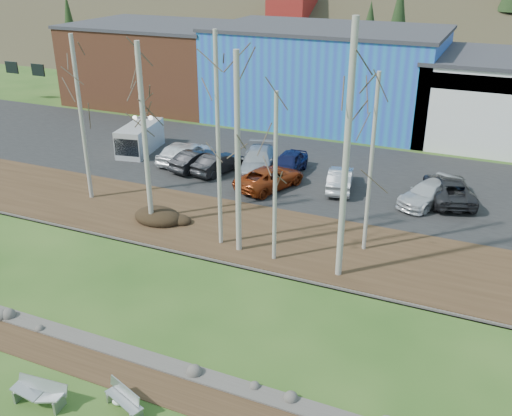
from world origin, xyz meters
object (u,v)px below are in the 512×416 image
at_px(car_6, 449,189).
at_px(car_9, 218,163).
at_px(car_0, 180,152).
at_px(car_7, 428,194).
at_px(car_3, 258,161).
at_px(car_5, 340,179).
at_px(car_2, 270,178).
at_px(car_8, 190,153).
at_px(bench_intact, 124,399).
at_px(seagull, 117,402).
at_px(car_4, 288,163).
at_px(car_1, 196,160).
at_px(bench_damaged, 40,393).
at_px(street_lamp, 143,127).
at_px(van_grey, 139,139).

relative_size(car_6, car_9, 1.28).
bearing_deg(car_0, car_7, 179.65).
relative_size(car_3, car_5, 1.26).
bearing_deg(car_5, car_2, 9.12).
bearing_deg(car_8, car_6, -176.69).
xyz_separation_m(car_2, car_9, (-4.40, 1.14, -0.01)).
height_order(bench_intact, car_0, car_0).
bearing_deg(seagull, car_6, 66.42).
bearing_deg(car_4, bench_intact, -84.07).
bearing_deg(car_2, car_1, 9.87).
bearing_deg(car_3, car_5, -24.54).
distance_m(bench_damaged, car_2, 21.21).
xyz_separation_m(car_3, car_8, (-5.21, -0.48, -0.02)).
bearing_deg(car_1, street_lamp, 29.38).
height_order(car_4, car_7, car_4).
bearing_deg(bench_damaged, car_5, 74.46).
height_order(street_lamp, car_9, street_lamp).
relative_size(bench_intact, van_grey, 0.34).
bearing_deg(bench_intact, car_3, 122.08).
distance_m(car_3, car_9, 2.80).
height_order(street_lamp, car_6, street_lamp).
bearing_deg(car_8, car_0, 1.45).
bearing_deg(street_lamp, seagull, -81.17).
distance_m(car_1, car_9, 1.76).
distance_m(bench_intact, car_4, 23.30).
bearing_deg(bench_damaged, seagull, 14.78).
relative_size(bench_intact, car_2, 0.34).
height_order(car_1, car_9, same).
xyz_separation_m(car_2, car_8, (-7.16, 2.01, 0.06)).
bearing_deg(car_2, car_8, 4.72).
height_order(car_1, car_7, car_1).
relative_size(street_lamp, car_3, 0.69).
bearing_deg(car_3, car_6, -16.07).
distance_m(car_1, van_grey, 6.05).
relative_size(bench_intact, car_9, 0.41).
xyz_separation_m(car_3, car_5, (6.23, -0.88, -0.08)).
xyz_separation_m(car_0, car_6, (18.99, 0.59, -0.01)).
bearing_deg(car_0, street_lamp, 49.18).
relative_size(seagull, car_8, 0.10).
distance_m(seagull, van_grey, 27.24).
distance_m(bench_damaged, car_1, 23.22).
bearing_deg(car_5, van_grey, -15.13).
bearing_deg(street_lamp, car_2, -23.13).
bearing_deg(car_0, car_4, -172.53).
xyz_separation_m(seagull, street_lamp, (-12.37, 20.41, 2.93)).
bearing_deg(car_5, car_3, -19.49).
bearing_deg(seagull, car_5, 82.14).
xyz_separation_m(street_lamp, car_1, (3.55, 1.02, -2.27)).
relative_size(bench_intact, car_6, 0.32).
height_order(seagull, van_grey, van_grey).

